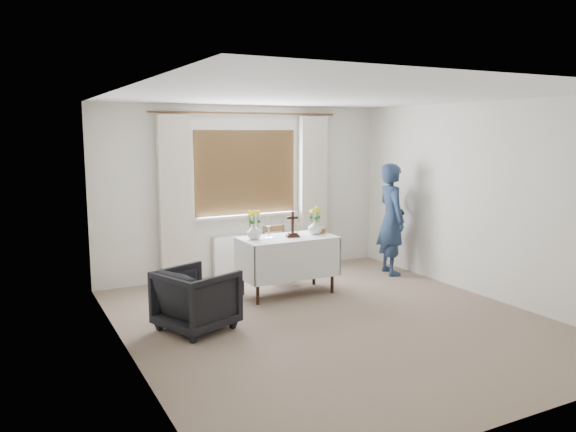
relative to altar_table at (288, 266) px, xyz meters
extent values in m
plane|color=gray|center=(-0.03, -1.19, -0.38)|extent=(5.00, 5.00, 0.00)
cube|color=white|center=(0.00, 0.00, 0.00)|extent=(1.24, 0.64, 0.76)
imported|color=black|center=(-1.48, -0.73, -0.05)|extent=(0.95, 0.94, 0.67)
imported|color=navy|center=(1.87, 0.25, 0.45)|extent=(0.52, 0.68, 1.66)
cube|color=white|center=(-0.03, 1.23, -0.08)|extent=(1.10, 0.10, 0.60)
imported|color=silver|center=(-0.44, 0.07, 0.48)|extent=(0.23, 0.23, 0.20)
imported|color=silver|center=(0.41, 0.00, 0.48)|extent=(0.21, 0.21, 0.20)
cylinder|color=brown|center=(0.52, 0.09, 0.42)|extent=(0.18, 0.18, 0.07)
camera|label=1|loc=(-3.29, -6.36, 1.74)|focal=35.00mm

